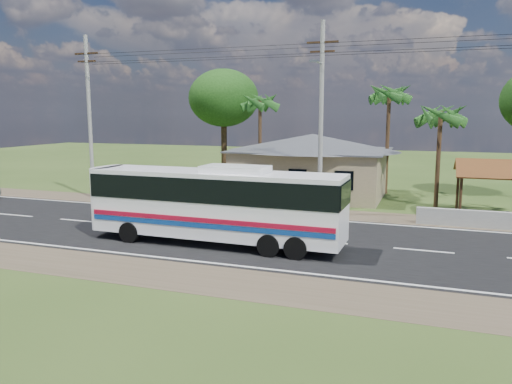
{
  "coord_description": "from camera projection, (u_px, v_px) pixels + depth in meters",
  "views": [
    {
      "loc": [
        9.16,
        -22.02,
        5.88
      ],
      "look_at": [
        0.99,
        1.0,
        2.0
      ],
      "focal_mm": 35.0,
      "sensor_mm": 36.0,
      "label": 1
    }
  ],
  "objects": [
    {
      "name": "ground",
      "position": [
        230.0,
        234.0,
        24.44
      ],
      "size": [
        120.0,
        120.0,
        0.0
      ],
      "primitive_type": "plane",
      "color": "#2D4318",
      "rests_on": "ground"
    },
    {
      "name": "road",
      "position": [
        230.0,
        234.0,
        24.44
      ],
      "size": [
        120.0,
        16.0,
        0.03
      ],
      "color": "black",
      "rests_on": "ground"
    },
    {
      "name": "house",
      "position": [
        312.0,
        159.0,
        35.79
      ],
      "size": [
        12.4,
        10.0,
        5.0
      ],
      "color": "tan",
      "rests_on": "ground"
    },
    {
      "name": "waiting_shed",
      "position": [
        505.0,
        170.0,
        27.63
      ],
      "size": [
        5.2,
        4.48,
        3.35
      ],
      "color": "#392815",
      "rests_on": "ground"
    },
    {
      "name": "concrete_barrier",
      "position": [
        488.0,
        220.0,
        25.62
      ],
      "size": [
        7.0,
        0.3,
        0.9
      ],
      "primitive_type": "cube",
      "color": "#9E9E99",
      "rests_on": "ground"
    },
    {
      "name": "utility_poles",
      "position": [
        315.0,
        115.0,
        28.69
      ],
      "size": [
        32.8,
        2.22,
        11.0
      ],
      "color": "#9E9E99",
      "rests_on": "ground"
    },
    {
      "name": "palm_near",
      "position": [
        441.0,
        116.0,
        30.64
      ],
      "size": [
        2.8,
        2.8,
        6.7
      ],
      "color": "#47301E",
      "rests_on": "ground"
    },
    {
      "name": "palm_mid",
      "position": [
        389.0,
        95.0,
        35.76
      ],
      "size": [
        2.8,
        2.8,
        8.2
      ],
      "color": "#47301E",
      "rests_on": "ground"
    },
    {
      "name": "palm_far",
      "position": [
        260.0,
        103.0,
        39.61
      ],
      "size": [
        2.8,
        2.8,
        7.7
      ],
      "color": "#47301E",
      "rests_on": "ground"
    },
    {
      "name": "tree_behind_house",
      "position": [
        224.0,
        98.0,
        42.72
      ],
      "size": [
        6.0,
        6.0,
        9.61
      ],
      "color": "#47301E",
      "rests_on": "ground"
    },
    {
      "name": "coach_bus",
      "position": [
        216.0,
        199.0,
        22.28
      ],
      "size": [
        11.64,
        2.64,
        3.6
      ],
      "rotation": [
        0.0,
        0.0,
        -0.01
      ],
      "color": "white",
      "rests_on": "ground"
    }
  ]
}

